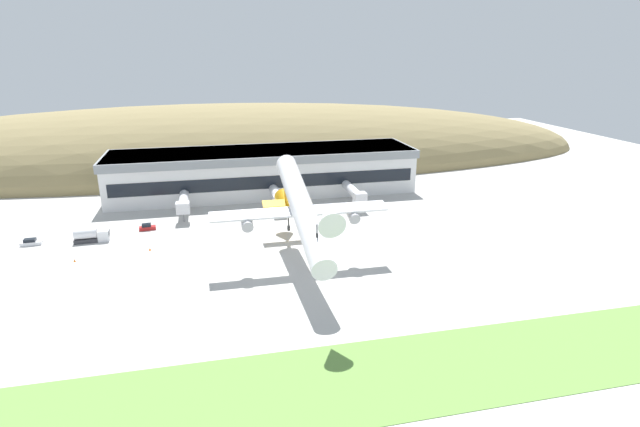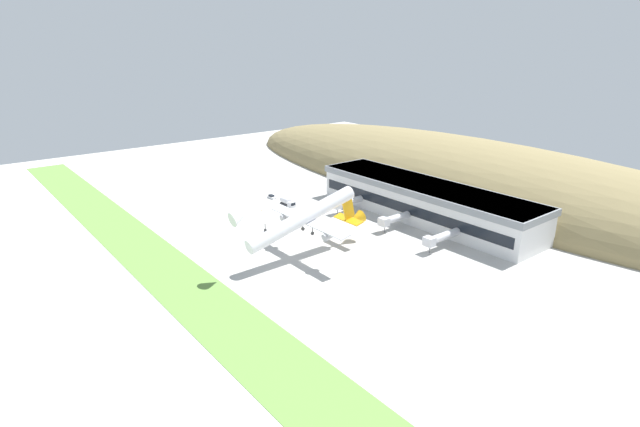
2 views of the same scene
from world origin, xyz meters
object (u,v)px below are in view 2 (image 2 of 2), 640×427
object	(u,v)px
terminal_building	(425,199)
service_car_0	(316,209)
jetway_0	(346,202)
jetway_2	(440,237)
fuel_truck	(287,203)
jetway_1	(393,219)
traffic_cone_1	(262,210)
traffic_cone_0	(290,219)
cargo_airplane	(305,218)
service_car_1	(272,197)

from	to	relation	value
terminal_building	service_car_0	size ratio (longest dim) A/B	22.72
service_car_0	jetway_0	bearing A→B (deg)	44.07
jetway_2	fuel_truck	distance (m)	68.50
jetway_1	traffic_cone_1	bearing A→B (deg)	-151.36
traffic_cone_0	traffic_cone_1	xyz separation A→B (m)	(-14.87, -2.96, 0.00)
jetway_1	traffic_cone_0	distance (m)	39.16
jetway_0	cargo_airplane	world-z (taller)	cargo_airplane
terminal_building	traffic_cone_1	xyz separation A→B (m)	(-45.30, -43.95, -7.27)
cargo_airplane	service_car_1	world-z (taller)	cargo_airplane
terminal_building	traffic_cone_0	world-z (taller)	terminal_building
service_car_1	jetway_2	bearing A→B (deg)	8.58
cargo_airplane	traffic_cone_0	world-z (taller)	cargo_airplane
jetway_0	terminal_building	bearing A→B (deg)	38.36
service_car_0	fuel_truck	distance (m)	13.01
jetway_1	traffic_cone_1	distance (m)	53.32
jetway_0	traffic_cone_1	distance (m)	33.55
service_car_1	traffic_cone_1	bearing A→B (deg)	-46.34
cargo_airplane	service_car_0	world-z (taller)	cargo_airplane
service_car_1	fuel_truck	world-z (taller)	fuel_truck
jetway_1	cargo_airplane	size ratio (longest dim) A/B	0.28
traffic_cone_1	service_car_0	bearing A→B (deg)	52.32
service_car_1	traffic_cone_1	world-z (taller)	service_car_1
jetway_1	service_car_0	distance (m)	34.89
terminal_building	fuel_truck	size ratio (longest dim) A/B	11.82
fuel_truck	jetway_2	bearing A→B (deg)	10.99
service_car_0	traffic_cone_1	bearing A→B (deg)	-127.68
cargo_airplane	service_car_0	xyz separation A→B (m)	(-33.10, 29.98, -11.99)
cargo_airplane	fuel_truck	bearing A→B (deg)	151.31
jetway_0	jetway_1	bearing A→B (deg)	0.45
service_car_0	service_car_1	xyz separation A→B (m)	(-24.88, -4.47, -0.05)
cargo_airplane	service_car_0	size ratio (longest dim) A/B	12.23
jetway_2	service_car_1	xyz separation A→B (m)	(-80.28, -12.11, -3.38)
terminal_building	service_car_0	distance (m)	42.67
cargo_airplane	service_car_0	bearing A→B (deg)	137.84
jetway_2	fuel_truck	bearing A→B (deg)	-169.01
fuel_truck	traffic_cone_0	world-z (taller)	fuel_truck
traffic_cone_1	jetway_1	bearing A→B (deg)	28.64
jetway_0	service_car_0	xyz separation A→B (m)	(-8.69, -8.41, -3.33)
service_car_0	jetway_1	bearing A→B (deg)	14.35
traffic_cone_0	traffic_cone_1	size ratio (longest dim) A/B	1.00
traffic_cone_0	traffic_cone_1	world-z (taller)	same
traffic_cone_1	jetway_0	bearing A→B (deg)	49.34
jetway_2	cargo_airplane	world-z (taller)	cargo_airplane
jetway_0	service_car_0	size ratio (longest dim) A/B	3.52
terminal_building	fuel_truck	distance (m)	55.06
jetway_0	fuel_truck	distance (m)	24.84
jetway_2	service_car_0	xyz separation A→B (m)	(-55.40, -7.64, -3.33)
service_car_0	service_car_1	world-z (taller)	service_car_0
service_car_0	fuel_truck	size ratio (longest dim) A/B	0.52
terminal_building	service_car_0	world-z (taller)	terminal_building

